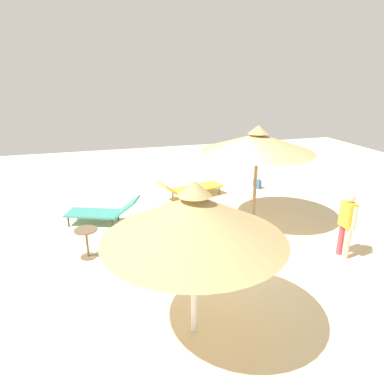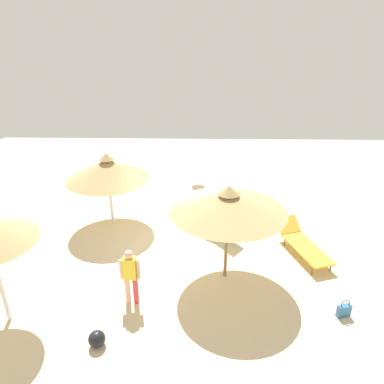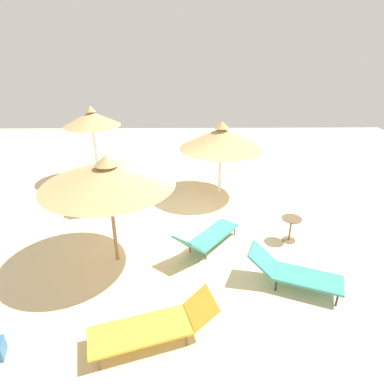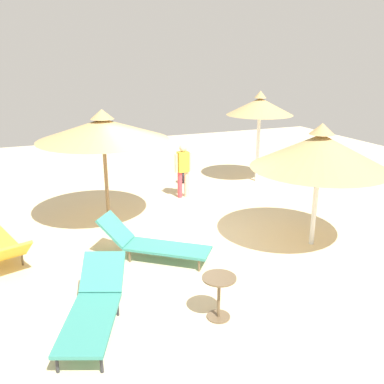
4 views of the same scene
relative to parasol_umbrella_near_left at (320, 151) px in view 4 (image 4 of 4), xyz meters
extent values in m
cube|color=beige|center=(-1.25, -2.52, -2.05)|extent=(24.00, 24.00, 0.10)
cylinder|color=white|center=(0.00, 0.00, -1.00)|extent=(0.10, 0.10, 2.01)
cone|color=tan|center=(0.00, 0.00, 0.00)|extent=(2.74, 2.74, 0.69)
cone|color=tan|center=(0.00, 0.00, 0.44)|extent=(0.49, 0.49, 0.22)
cylinder|color=white|center=(-4.55, 1.36, -0.77)|extent=(0.10, 0.10, 2.47)
cone|color=tan|center=(-4.55, 1.36, 0.35)|extent=(2.04, 2.04, 0.51)
cone|color=tan|center=(-4.55, 1.36, 0.71)|extent=(0.37, 0.37, 0.22)
cylinder|color=olive|center=(-2.84, -3.73, -0.78)|extent=(0.09, 0.09, 2.44)
cone|color=tan|center=(-2.84, -3.73, 0.23)|extent=(2.96, 2.96, 0.47)
cone|color=tan|center=(-2.84, -3.73, 0.57)|extent=(0.53, 0.53, 0.22)
cube|color=teal|center=(-0.43, -3.07, -1.74)|extent=(1.48, 1.66, 0.05)
cylinder|color=brown|center=(-0.20, -2.37, -1.89)|extent=(0.04, 0.04, 0.23)
cylinder|color=brown|center=(0.19, -2.67, -1.89)|extent=(0.04, 0.04, 0.23)
cylinder|color=brown|center=(-1.05, -3.46, -1.89)|extent=(0.04, 0.04, 0.23)
cylinder|color=brown|center=(-0.66, -3.76, -1.89)|extent=(0.04, 0.04, 0.23)
cube|color=teal|center=(-1.10, -3.92, -1.47)|extent=(0.81, 0.80, 0.54)
cylinder|color=brown|center=(-1.30, -5.69, -1.87)|extent=(0.04, 0.04, 0.27)
cube|color=gold|center=(-0.86, -5.85, -1.50)|extent=(0.67, 0.80, 0.41)
cube|color=teal|center=(1.44, -4.85, -1.70)|extent=(1.58, 1.15, 0.05)
cylinder|color=#2D2D33|center=(2.11, -4.82, -1.87)|extent=(0.04, 0.04, 0.28)
cylinder|color=#2D2D33|center=(1.90, -5.33, -1.87)|extent=(0.04, 0.04, 0.28)
cylinder|color=#2D2D33|center=(0.99, -4.37, -1.87)|extent=(0.04, 0.04, 0.28)
cylinder|color=#2D2D33|center=(0.78, -4.88, -1.87)|extent=(0.04, 0.04, 0.28)
cube|color=teal|center=(0.53, -4.48, -1.46)|extent=(0.77, 0.82, 0.46)
cylinder|color=beige|center=(-3.93, -1.29, -1.63)|extent=(0.13, 0.13, 0.75)
cylinder|color=#D83F4C|center=(-3.93, -1.49, -1.63)|extent=(0.13, 0.13, 0.75)
cube|color=yellow|center=(-3.93, -1.39, -0.98)|extent=(0.22, 0.30, 0.56)
sphere|color=beige|center=(-3.93, -1.39, -0.60)|extent=(0.20, 0.20, 0.20)
cylinder|color=beige|center=(-3.93, -1.19, -1.00)|extent=(0.09, 0.09, 0.52)
cylinder|color=beige|center=(-3.93, -1.59, -1.00)|extent=(0.09, 0.09, 0.52)
cylinder|color=brown|center=(1.61, -2.96, -1.33)|extent=(0.51, 0.51, 0.02)
cylinder|color=brown|center=(1.61, -2.96, -1.67)|extent=(0.05, 0.05, 0.66)
cylinder|color=brown|center=(1.61, -2.96, -1.99)|extent=(0.36, 0.36, 0.02)
sphere|color=black|center=(-5.25, -0.88, -1.82)|extent=(0.36, 0.36, 0.36)
camera|label=1|loc=(1.32, 4.42, 1.98)|focal=32.67mm
camera|label=2|loc=(-10.59, -3.02, 4.04)|focal=32.59mm
camera|label=3|loc=(-1.08, -10.24, 2.85)|focal=30.14mm
camera|label=4|loc=(6.45, -5.38, 1.75)|focal=38.70mm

